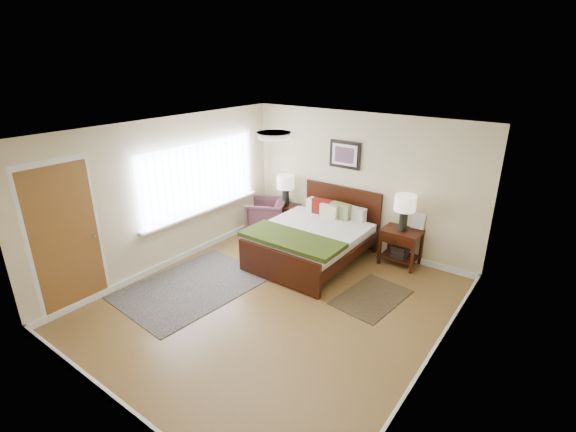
% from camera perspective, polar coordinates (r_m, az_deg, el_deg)
% --- Properties ---
extents(floor, '(5.00, 5.00, 0.00)m').
position_cam_1_polar(floor, '(6.24, -1.67, -11.87)').
color(floor, brown).
rests_on(floor, ground).
extents(back_wall, '(4.50, 0.04, 2.50)m').
position_cam_1_polar(back_wall, '(7.67, 9.83, 4.55)').
color(back_wall, beige).
rests_on(back_wall, ground).
extents(front_wall, '(4.50, 0.04, 2.50)m').
position_cam_1_polar(front_wall, '(4.21, -23.73, -11.57)').
color(front_wall, beige).
rests_on(front_wall, ground).
extents(left_wall, '(0.04, 5.00, 2.50)m').
position_cam_1_polar(left_wall, '(7.19, -16.08, 2.90)').
color(left_wall, beige).
rests_on(left_wall, ground).
extents(right_wall, '(0.04, 5.00, 2.50)m').
position_cam_1_polar(right_wall, '(4.74, 20.32, -7.27)').
color(right_wall, beige).
rests_on(right_wall, ground).
extents(ceiling, '(4.50, 5.00, 0.02)m').
position_cam_1_polar(ceiling, '(5.31, -1.96, 11.37)').
color(ceiling, white).
rests_on(ceiling, back_wall).
extents(window, '(0.11, 2.72, 1.32)m').
position_cam_1_polar(window, '(7.54, -11.76, 5.12)').
color(window, silver).
rests_on(window, left_wall).
extents(door, '(0.06, 1.00, 2.18)m').
position_cam_1_polar(door, '(6.40, -28.09, -2.83)').
color(door, silver).
rests_on(door, ground).
extents(ceil_fixture, '(0.44, 0.44, 0.08)m').
position_cam_1_polar(ceil_fixture, '(5.32, -1.95, 11.00)').
color(ceil_fixture, white).
rests_on(ceil_fixture, ceiling).
extents(bed, '(1.70, 2.05, 1.11)m').
position_cam_1_polar(bed, '(7.24, 3.53, -2.42)').
color(bed, '#351108').
rests_on(bed, ground).
extents(wall_art, '(0.62, 0.05, 0.50)m').
position_cam_1_polar(wall_art, '(7.67, 7.78, 8.30)').
color(wall_art, black).
rests_on(wall_art, back_wall).
extents(nightstand_left, '(0.48, 0.43, 0.57)m').
position_cam_1_polar(nightstand_left, '(8.47, -0.41, 0.74)').
color(nightstand_left, '#351108').
rests_on(nightstand_left, ground).
extents(nightstand_right, '(0.64, 0.48, 0.63)m').
position_cam_1_polar(nightstand_right, '(7.41, 15.14, -3.70)').
color(nightstand_right, '#351108').
rests_on(nightstand_right, ground).
extents(lamp_left, '(0.35, 0.35, 0.61)m').
position_cam_1_polar(lamp_left, '(8.31, -0.33, 4.35)').
color(lamp_left, black).
rests_on(lamp_left, nightstand_left).
extents(lamp_right, '(0.35, 0.35, 0.61)m').
position_cam_1_polar(lamp_right, '(7.17, 15.70, 1.33)').
color(lamp_right, black).
rests_on(lamp_right, nightstand_right).
extents(armchair, '(1.01, 1.00, 0.69)m').
position_cam_1_polar(armchair, '(8.49, -2.97, 0.03)').
color(armchair, brown).
rests_on(armchair, ground).
extents(rug_persian, '(1.70, 2.28, 0.01)m').
position_cam_1_polar(rug_persian, '(6.81, -12.96, -9.36)').
color(rug_persian, '#0C123C').
rests_on(rug_persian, ground).
extents(rug_navy, '(0.91, 1.27, 0.01)m').
position_cam_1_polar(rug_navy, '(6.49, 11.36, -10.84)').
color(rug_navy, black).
rests_on(rug_navy, ground).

